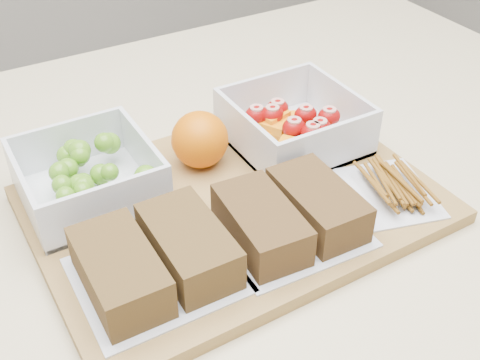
{
  "coord_description": "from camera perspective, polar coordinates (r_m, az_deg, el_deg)",
  "views": [
    {
      "loc": [
        -0.24,
        -0.46,
        1.33
      ],
      "look_at": [
        0.02,
        -0.0,
        0.93
      ],
      "focal_mm": 45.0,
      "sensor_mm": 36.0,
      "label": 1
    }
  ],
  "objects": [
    {
      "name": "cutting_board",
      "position": [
        0.66,
        -0.51,
        -2.35
      ],
      "size": [
        0.42,
        0.31,
        0.02
      ],
      "primitive_type": "cube",
      "rotation": [
        0.0,
        0.0,
        0.02
      ],
      "color": "olive",
      "rests_on": "counter"
    },
    {
      "name": "grape_container",
      "position": [
        0.66,
        -14.06,
        0.39
      ],
      "size": [
        0.14,
        0.14,
        0.06
      ],
      "color": "silver",
      "rests_on": "cutting_board"
    },
    {
      "name": "fruit_container",
      "position": [
        0.73,
        5.12,
        5.07
      ],
      "size": [
        0.14,
        0.14,
        0.06
      ],
      "color": "silver",
      "rests_on": "cutting_board"
    },
    {
      "name": "orange",
      "position": [
        0.69,
        -3.83,
        3.86
      ],
      "size": [
        0.07,
        0.07,
        0.07
      ],
      "primitive_type": "sphere",
      "color": "#DF6705",
      "rests_on": "cutting_board"
    },
    {
      "name": "sandwich_bag_left",
      "position": [
        0.56,
        -8.06,
        -7.44
      ],
      "size": [
        0.15,
        0.13,
        0.04
      ],
      "color": "silver",
      "rests_on": "cutting_board"
    },
    {
      "name": "sandwich_bag_center",
      "position": [
        0.6,
        4.72,
        -3.33
      ],
      "size": [
        0.15,
        0.13,
        0.04
      ],
      "color": "silver",
      "rests_on": "cutting_board"
    },
    {
      "name": "pretzel_bag",
      "position": [
        0.67,
        13.96,
        -0.44
      ],
      "size": [
        0.12,
        0.13,
        0.03
      ],
      "color": "silver",
      "rests_on": "cutting_board"
    }
  ]
}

